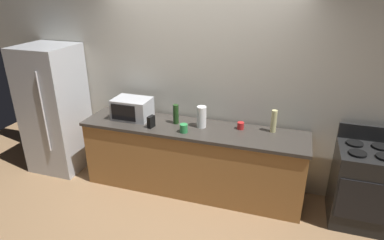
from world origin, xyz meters
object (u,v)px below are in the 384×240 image
at_px(cordless_phone, 151,122).
at_px(mug_red, 241,126).
at_px(microwave, 132,109).
at_px(stove_range, 361,185).
at_px(bottle_vinegar, 274,121).
at_px(mug_green, 184,128).
at_px(paper_towel_roll, 202,117).
at_px(bottle_wine, 176,114).
at_px(refrigerator, 55,109).

bearing_deg(cordless_phone, mug_red, 25.91).
bearing_deg(microwave, stove_range, -0.97).
distance_m(cordless_phone, bottle_vinegar, 1.49).
bearing_deg(mug_green, microwave, 164.96).
height_order(paper_towel_roll, bottle_wine, paper_towel_roll).
relative_size(refrigerator, stove_range, 1.67).
height_order(paper_towel_roll, bottle_vinegar, bottle_vinegar).
bearing_deg(bottle_wine, bottle_vinegar, 5.70).
relative_size(refrigerator, paper_towel_roll, 6.67).
bearing_deg(stove_range, bottle_vinegar, 170.16).
xyz_separation_m(microwave, paper_towel_roll, (0.95, 0.00, 0.00)).
bearing_deg(bottle_wine, mug_green, -50.81).
bearing_deg(stove_range, mug_green, -175.43).
bearing_deg(bottle_wine, paper_towel_roll, -1.48).
distance_m(refrigerator, mug_red, 2.64).
xyz_separation_m(stove_range, mug_green, (-2.05, -0.16, 0.49)).
bearing_deg(refrigerator, microwave, 2.28).
bearing_deg(refrigerator, paper_towel_roll, 1.33).
relative_size(cordless_phone, mug_green, 1.43).
bearing_deg(mug_red, bottle_wine, -174.31).
relative_size(microwave, mug_green, 4.59).
bearing_deg(refrigerator, bottle_wine, 1.86).
relative_size(stove_range, microwave, 2.25).
bearing_deg(stove_range, microwave, 179.03).
bearing_deg(paper_towel_roll, refrigerator, -178.67).
bearing_deg(bottle_vinegar, paper_towel_roll, -171.48).
distance_m(refrigerator, bottle_wine, 1.82).
distance_m(bottle_vinegar, mug_green, 1.08).
bearing_deg(refrigerator, mug_red, 3.05).
xyz_separation_m(stove_range, cordless_phone, (-2.48, -0.15, 0.51)).
height_order(refrigerator, cordless_phone, refrigerator).
distance_m(paper_towel_roll, bottle_wine, 0.34).
xyz_separation_m(refrigerator, paper_towel_roll, (2.16, 0.05, 0.13)).
height_order(bottle_wine, mug_red, bottle_wine).
bearing_deg(mug_red, bottle_vinegar, 5.74).
relative_size(microwave, bottle_wine, 1.91).
bearing_deg(microwave, bottle_vinegar, 4.14).
xyz_separation_m(refrigerator, cordless_phone, (1.57, -0.15, 0.07)).
distance_m(microwave, mug_green, 0.82).
height_order(stove_range, cordless_phone, stove_range).
bearing_deg(mug_red, mug_green, -154.35).
height_order(stove_range, mug_red, stove_range).
distance_m(stove_range, mug_green, 2.12).
height_order(bottle_wine, bottle_vinegar, bottle_vinegar).
relative_size(paper_towel_roll, mug_red, 3.09).
bearing_deg(mug_green, bottle_wine, 129.19).
bearing_deg(mug_green, paper_towel_roll, 53.29).
xyz_separation_m(mug_red, mug_green, (-0.63, -0.30, 0.01)).
distance_m(stove_range, cordless_phone, 2.54).
bearing_deg(stove_range, cordless_phone, -176.53).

